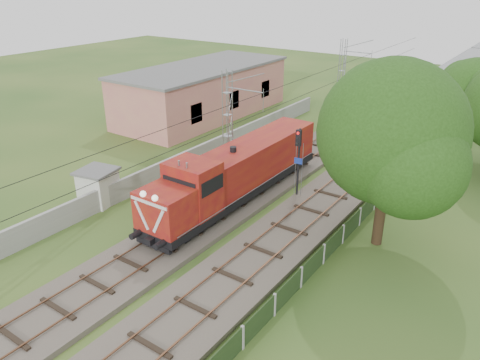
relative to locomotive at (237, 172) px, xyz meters
The scene contains 12 objects.
ground 9.22m from the locomotive, 90.00° to the right, with size 140.00×140.00×0.00m, color #284C1C.
track_main 2.79m from the locomotive, 90.00° to the right, with size 4.20×70.00×0.45m.
track_side 12.27m from the locomotive, 65.62° to the left, with size 4.20×80.00×0.45m.
catenary 4.63m from the locomotive, 134.18° to the left, with size 3.31×70.00×8.00m.
boundary_wall 7.31m from the locomotive, 154.99° to the left, with size 0.25×40.00×1.50m, color #9E9E99.
station_building 21.24m from the locomotive, 134.93° to the left, with size 8.40×20.40×5.22m.
fence 10.10m from the locomotive, 36.72° to the right, with size 0.12×32.00×1.20m.
locomotive is the anchor object (origin of this frame).
signal_post 4.21m from the locomotive, 40.14° to the left, with size 0.55×0.43×4.98m.
relay_hut 9.25m from the locomotive, 143.52° to the right, with size 2.70×2.70×2.38m.
tree_a 10.63m from the locomotive, ahead, with size 8.07×7.68×10.45m.
tree_c 20.35m from the locomotive, 57.57° to the left, with size 6.35×6.05×8.24m.
Camera 1 is at (16.34, -14.11, 14.17)m, focal length 35.00 mm.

